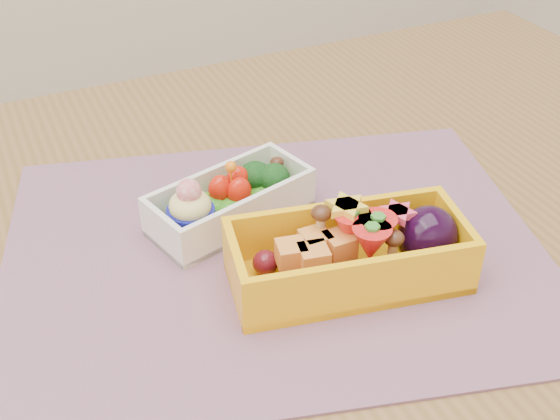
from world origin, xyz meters
name	(u,v)px	position (x,y,z in m)	size (l,w,h in m)	color
table	(263,333)	(0.00, 0.00, 0.65)	(1.20, 0.80, 0.75)	brown
placemat	(275,250)	(0.01, 0.00, 0.75)	(0.47, 0.36, 0.00)	#865C67
bento_white	(230,201)	(-0.01, 0.06, 0.77)	(0.16, 0.11, 0.06)	white
bento_yellow	(354,253)	(0.05, -0.07, 0.78)	(0.21, 0.12, 0.07)	#FFB60D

